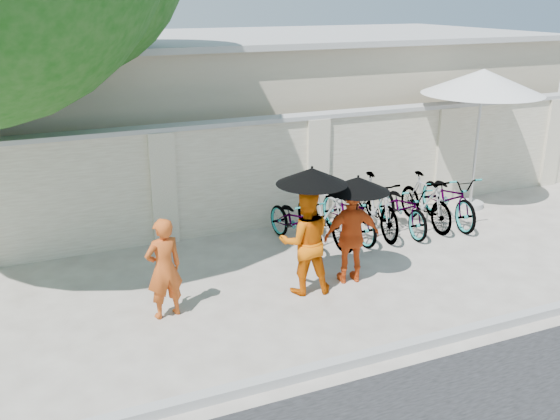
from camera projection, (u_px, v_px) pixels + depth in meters
name	position (u px, v px, depth m)	size (l,w,h in m)	color
ground	(287.00, 305.00, 8.91)	(80.00, 80.00, 0.00)	beige
kerb	(345.00, 362.00, 7.42)	(40.00, 0.16, 0.12)	#A2A2A2
compound_wall	(266.00, 174.00, 11.74)	(20.00, 0.30, 2.00)	silver
building_behind	(245.00, 107.00, 15.21)	(14.00, 6.00, 3.20)	tan
monk_left	(164.00, 268.00, 8.40)	(0.52, 0.34, 1.43)	#C44F19
monk_center	(305.00, 242.00, 9.09)	(0.77, 0.60, 1.59)	#E46306
parasol_center	(312.00, 176.00, 8.71)	(1.02, 1.02, 1.02)	black
monk_right	(352.00, 236.00, 9.44)	(0.87, 0.36, 1.48)	#D94C16
parasol_right	(358.00, 184.00, 9.10)	(0.95, 0.95, 0.86)	black
patio_umbrella	(483.00, 83.00, 12.20)	(3.13, 3.13, 2.84)	#A2A2A2
bike_0	(296.00, 222.00, 10.92)	(0.59, 1.69, 0.89)	#B2B2B2
bike_1	(325.00, 214.00, 11.01)	(0.51, 1.81, 1.09)	#B2B2B2
bike_2	(349.00, 212.00, 11.31)	(0.63, 1.82, 0.95)	#B2B2B2
bike_3	(376.00, 205.00, 11.44)	(0.51, 1.82, 1.09)	#B2B2B2
bike_4	(403.00, 207.00, 11.60)	(0.61, 1.75, 0.92)	#B2B2B2
bike_5	(426.00, 201.00, 11.82)	(0.47, 1.68, 1.01)	#B2B2B2
bike_6	(449.00, 198.00, 12.01)	(0.67, 1.91, 1.01)	#B2B2B2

